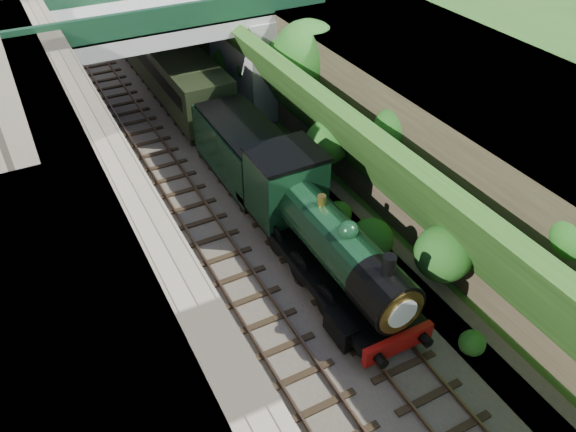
{
  "coord_description": "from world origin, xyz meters",
  "views": [
    {
      "loc": [
        -7.61,
        -5.15,
        15.54
      ],
      "look_at": [
        0.0,
        9.21,
        2.96
      ],
      "focal_mm": 35.0,
      "sensor_mm": 36.0,
      "label": 1
    }
  ],
  "objects_px": {
    "road_bridge": "(176,48)",
    "tender": "(243,153)",
    "tree": "(308,58)",
    "locomotive": "(322,237)"
  },
  "relations": [
    {
      "from": "tree",
      "to": "tender",
      "type": "relative_size",
      "value": 1.1
    },
    {
      "from": "tree",
      "to": "road_bridge",
      "type": "bearing_deg",
      "value": 130.85
    },
    {
      "from": "road_bridge",
      "to": "tree",
      "type": "height_order",
      "value": "road_bridge"
    },
    {
      "from": "locomotive",
      "to": "tender",
      "type": "relative_size",
      "value": 1.7
    },
    {
      "from": "tree",
      "to": "tender",
      "type": "height_order",
      "value": "tree"
    },
    {
      "from": "road_bridge",
      "to": "tender",
      "type": "relative_size",
      "value": 2.67
    },
    {
      "from": "road_bridge",
      "to": "tender",
      "type": "distance_m",
      "value": 8.32
    },
    {
      "from": "road_bridge",
      "to": "locomotive",
      "type": "xyz_separation_m",
      "value": [
        0.26,
        -15.31,
        -2.18
      ]
    },
    {
      "from": "locomotive",
      "to": "tender",
      "type": "distance_m",
      "value": 7.37
    },
    {
      "from": "tree",
      "to": "tender",
      "type": "distance_m",
      "value": 6.02
    }
  ]
}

